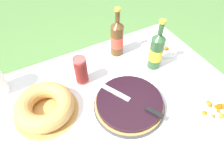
{
  "coord_description": "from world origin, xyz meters",
  "views": [
    {
      "loc": [
        -0.26,
        -0.47,
        1.57
      ],
      "look_at": [
        0.07,
        0.15,
        0.75
      ],
      "focal_mm": 32.0,
      "sensor_mm": 36.0,
      "label": 1
    }
  ],
  "objects_px": {
    "serving_knife": "(135,102)",
    "bundt_cake": "(45,106)",
    "snack_plate_left": "(213,110)",
    "berry_tart": "(129,104)",
    "cup_stack": "(81,70)",
    "cider_bottle_green": "(156,51)",
    "snack_plate_right": "(164,48)",
    "cider_bottle_amber": "(117,38)"
  },
  "relations": [
    {
      "from": "serving_knife",
      "to": "bundt_cake",
      "type": "distance_m",
      "value": 0.45
    },
    {
      "from": "snack_plate_right",
      "to": "serving_knife",
      "type": "bearing_deg",
      "value": -144.68
    },
    {
      "from": "cider_bottle_green",
      "to": "bundt_cake",
      "type": "bearing_deg",
      "value": -178.58
    },
    {
      "from": "serving_knife",
      "to": "snack_plate_left",
      "type": "xyz_separation_m",
      "value": [
        0.35,
        -0.2,
        -0.05
      ]
    },
    {
      "from": "cider_bottle_amber",
      "to": "bundt_cake",
      "type": "bearing_deg",
      "value": -156.77
    },
    {
      "from": "bundt_cake",
      "to": "snack_plate_left",
      "type": "distance_m",
      "value": 0.86
    },
    {
      "from": "bundt_cake",
      "to": "cider_bottle_amber",
      "type": "distance_m",
      "value": 0.6
    },
    {
      "from": "snack_plate_left",
      "to": "cider_bottle_amber",
      "type": "bearing_deg",
      "value": 108.5
    },
    {
      "from": "cup_stack",
      "to": "snack_plate_right",
      "type": "bearing_deg",
      "value": 0.15
    },
    {
      "from": "berry_tart",
      "to": "serving_knife",
      "type": "xyz_separation_m",
      "value": [
        0.01,
        -0.03,
        0.04
      ]
    },
    {
      "from": "serving_knife",
      "to": "cider_bottle_green",
      "type": "height_order",
      "value": "cider_bottle_green"
    },
    {
      "from": "cider_bottle_green",
      "to": "cider_bottle_amber",
      "type": "xyz_separation_m",
      "value": [
        -0.14,
        0.22,
        -0.0
      ]
    },
    {
      "from": "bundt_cake",
      "to": "berry_tart",
      "type": "bearing_deg",
      "value": -24.26
    },
    {
      "from": "cup_stack",
      "to": "snack_plate_right",
      "type": "xyz_separation_m",
      "value": [
        0.6,
        0.0,
        -0.07
      ]
    },
    {
      "from": "bundt_cake",
      "to": "snack_plate_right",
      "type": "height_order",
      "value": "bundt_cake"
    },
    {
      "from": "berry_tart",
      "to": "cider_bottle_amber",
      "type": "bearing_deg",
      "value": 69.33
    },
    {
      "from": "berry_tart",
      "to": "bundt_cake",
      "type": "relative_size",
      "value": 1.13
    },
    {
      "from": "berry_tart",
      "to": "cider_bottle_amber",
      "type": "height_order",
      "value": "cider_bottle_amber"
    },
    {
      "from": "berry_tart",
      "to": "cider_bottle_green",
      "type": "height_order",
      "value": "cider_bottle_green"
    },
    {
      "from": "cider_bottle_green",
      "to": "snack_plate_right",
      "type": "distance_m",
      "value": 0.21
    },
    {
      "from": "bundt_cake",
      "to": "cup_stack",
      "type": "relative_size",
      "value": 1.87
    },
    {
      "from": "bundt_cake",
      "to": "cider_bottle_green",
      "type": "bearing_deg",
      "value": 1.42
    },
    {
      "from": "cider_bottle_green",
      "to": "snack_plate_left",
      "type": "distance_m",
      "value": 0.44
    },
    {
      "from": "cider_bottle_amber",
      "to": "snack_plate_right",
      "type": "xyz_separation_m",
      "value": [
        0.3,
        -0.12,
        -0.11
      ]
    },
    {
      "from": "bundt_cake",
      "to": "snack_plate_left",
      "type": "xyz_separation_m",
      "value": [
        0.76,
        -0.4,
        -0.04
      ]
    },
    {
      "from": "berry_tart",
      "to": "cup_stack",
      "type": "height_order",
      "value": "cup_stack"
    },
    {
      "from": "berry_tart",
      "to": "snack_plate_right",
      "type": "distance_m",
      "value": 0.54
    },
    {
      "from": "snack_plate_left",
      "to": "snack_plate_right",
      "type": "xyz_separation_m",
      "value": [
        0.09,
        0.51,
        0.0
      ]
    },
    {
      "from": "cider_bottle_green",
      "to": "serving_knife",
      "type": "bearing_deg",
      "value": -142.34
    },
    {
      "from": "berry_tart",
      "to": "snack_plate_left",
      "type": "bearing_deg",
      "value": -31.75
    },
    {
      "from": "berry_tart",
      "to": "serving_knife",
      "type": "distance_m",
      "value": 0.05
    },
    {
      "from": "cup_stack",
      "to": "snack_plate_left",
      "type": "relative_size",
      "value": 0.83
    },
    {
      "from": "cider_bottle_green",
      "to": "cup_stack",
      "type": "bearing_deg",
      "value": 168.29
    },
    {
      "from": "cider_bottle_amber",
      "to": "berry_tart",
      "type": "bearing_deg",
      "value": -110.67
    },
    {
      "from": "berry_tart",
      "to": "cider_bottle_green",
      "type": "distance_m",
      "value": 0.37
    },
    {
      "from": "serving_knife",
      "to": "cider_bottle_amber",
      "type": "distance_m",
      "value": 0.46
    },
    {
      "from": "berry_tart",
      "to": "cup_stack",
      "type": "distance_m",
      "value": 0.32
    },
    {
      "from": "berry_tart",
      "to": "cup_stack",
      "type": "bearing_deg",
      "value": 116.86
    },
    {
      "from": "cider_bottle_green",
      "to": "snack_plate_right",
      "type": "height_order",
      "value": "cider_bottle_green"
    },
    {
      "from": "snack_plate_left",
      "to": "serving_knife",
      "type": "bearing_deg",
      "value": 150.35
    },
    {
      "from": "bundt_cake",
      "to": "cider_bottle_green",
      "type": "height_order",
      "value": "cider_bottle_green"
    },
    {
      "from": "cup_stack",
      "to": "snack_plate_left",
      "type": "height_order",
      "value": "cup_stack"
    }
  ]
}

